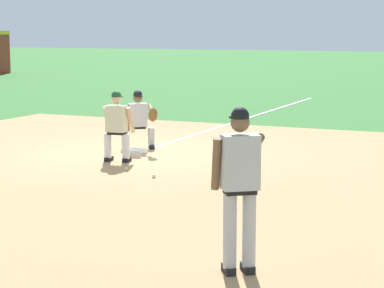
{
  "coord_description": "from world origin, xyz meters",
  "views": [
    {
      "loc": [
        -14.22,
        -7.66,
        2.68
      ],
      "look_at": [
        -4.71,
        -3.43,
        1.08
      ],
      "focal_mm": 70.0,
      "sensor_mm": 36.0,
      "label": 1
    }
  ],
  "objects_px": {
    "pitcher": "(240,180)",
    "first_baseman": "(139,117)",
    "first_base_bag": "(136,152)",
    "baseball": "(154,176)",
    "baserunner": "(117,123)"
  },
  "relations": [
    {
      "from": "baseball",
      "to": "baserunner",
      "type": "height_order",
      "value": "baserunner"
    },
    {
      "from": "first_base_bag",
      "to": "baserunner",
      "type": "distance_m",
      "value": 1.3
    },
    {
      "from": "baseball",
      "to": "baserunner",
      "type": "distance_m",
      "value": 2.04
    },
    {
      "from": "first_baseman",
      "to": "baserunner",
      "type": "distance_m",
      "value": 1.6
    },
    {
      "from": "first_base_bag",
      "to": "baseball",
      "type": "xyz_separation_m",
      "value": [
        -2.27,
        -1.58,
        -0.01
      ]
    },
    {
      "from": "baserunner",
      "to": "pitcher",
      "type": "bearing_deg",
      "value": -139.78
    },
    {
      "from": "pitcher",
      "to": "first_baseman",
      "type": "height_order",
      "value": "pitcher"
    },
    {
      "from": "first_base_bag",
      "to": "baseball",
      "type": "height_order",
      "value": "first_base_bag"
    },
    {
      "from": "pitcher",
      "to": "baserunner",
      "type": "xyz_separation_m",
      "value": [
        5.62,
        4.76,
        -0.27
      ]
    },
    {
      "from": "first_base_bag",
      "to": "first_baseman",
      "type": "height_order",
      "value": "first_baseman"
    },
    {
      "from": "baserunner",
      "to": "baseball",
      "type": "bearing_deg",
      "value": -129.88
    },
    {
      "from": "baseball",
      "to": "first_baseman",
      "type": "xyz_separation_m",
      "value": [
        2.78,
        1.77,
        0.69
      ]
    },
    {
      "from": "baserunner",
      "to": "first_base_bag",
      "type": "bearing_deg",
      "value": 6.86
    },
    {
      "from": "baseball",
      "to": "first_base_bag",
      "type": "bearing_deg",
      "value": 34.86
    },
    {
      "from": "pitcher",
      "to": "baserunner",
      "type": "distance_m",
      "value": 7.37
    }
  ]
}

